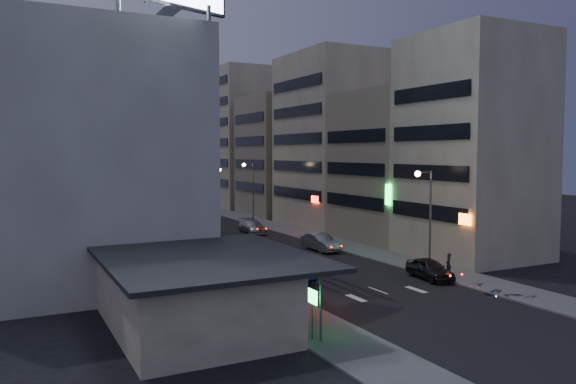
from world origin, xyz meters
TOP-DOWN VIEW (x-y plane):
  - ground at (0.00, 0.00)m, footprint 180.00×180.00m
  - sidewalk_left at (-8.00, 30.00)m, footprint 4.00×120.00m
  - sidewalk_right at (8.00, 30.00)m, footprint 4.00×120.00m
  - food_court at (-13.90, 2.00)m, footprint 11.00×13.00m
  - white_building at (-17.00, 20.00)m, footprint 14.00×24.00m
  - shophouse_near at (15.00, 10.50)m, footprint 10.00×11.00m
  - shophouse_mid at (15.50, 22.00)m, footprint 11.00×12.00m
  - shophouse_far at (15.00, 35.00)m, footprint 10.00×14.00m
  - far_left_a at (-15.50, 45.00)m, footprint 11.00×10.00m
  - far_left_b at (-16.00, 58.00)m, footprint 12.00×10.00m
  - far_right_a at (15.50, 50.00)m, footprint 11.00×12.00m
  - far_right_b at (16.00, 64.00)m, footprint 12.00×12.00m
  - street_lamp_right_near at (5.90, 6.00)m, footprint 1.60×0.44m
  - street_lamp_left at (-5.90, 22.00)m, footprint 1.60×0.44m
  - street_lamp_right_far at (5.90, 40.00)m, footprint 1.60×0.44m
  - parked_car_right_near at (5.56, 5.12)m, footprint 2.45×4.80m
  - parked_car_right_mid at (4.42, 19.40)m, footprint 1.88×5.06m
  - parked_car_left at (-3.63, 34.08)m, footprint 2.55×5.36m
  - parked_car_right_far at (3.27, 33.38)m, footprint 2.54×5.54m
  - road_car_blue at (-4.04, 9.51)m, footprint 2.18×5.00m
  - road_car_silver at (-3.24, 14.91)m, footprint 2.25×4.87m
  - person at (7.47, 5.18)m, footprint 0.72×0.70m
  - scooter_black_a at (7.51, -1.49)m, footprint 1.21×1.80m
  - scooter_silver_a at (8.03, -1.92)m, footprint 0.91×1.73m
  - scooter_blue at (6.90, 0.03)m, footprint 1.08×1.70m
  - scooter_black_b at (7.20, 0.26)m, footprint 1.00×1.72m
  - scooter_silver_b at (7.40, 2.18)m, footprint 1.18×1.90m

SIDE VIEW (x-z plane):
  - ground at x=0.00m, z-range 0.00..0.00m
  - sidewalk_left at x=-8.00m, z-range 0.00..0.12m
  - sidewalk_right at x=8.00m, z-range 0.00..0.12m
  - scooter_blue at x=6.90m, z-range 0.12..1.11m
  - scooter_black_b at x=7.20m, z-range 0.12..1.12m
  - scooter_silver_a at x=8.03m, z-range 0.12..1.13m
  - scooter_black_a at x=7.51m, z-range 0.12..1.17m
  - scooter_silver_b at x=7.40m, z-range 0.12..1.22m
  - road_car_silver at x=-3.24m, z-range 0.00..1.38m
  - parked_car_left at x=-3.63m, z-range 0.00..1.48m
  - parked_car_right_near at x=5.56m, z-range 0.00..1.57m
  - parked_car_right_far at x=3.27m, z-range 0.00..1.57m
  - road_car_blue at x=-4.04m, z-range 0.00..1.60m
  - parked_car_right_mid at x=4.42m, z-range 0.00..1.65m
  - person at x=7.47m, z-range 0.12..1.78m
  - food_court at x=-13.90m, z-range 0.05..3.92m
  - street_lamp_right_near at x=5.90m, z-range 1.35..9.37m
  - street_lamp_left at x=-5.90m, z-range 1.35..9.37m
  - street_lamp_right_far at x=5.90m, z-range 1.35..9.37m
  - far_left_b at x=-16.00m, z-range 0.00..15.00m
  - shophouse_mid at x=15.50m, z-range 0.00..16.00m
  - white_building at x=-17.00m, z-range 0.00..18.00m
  - far_right_a at x=15.50m, z-range 0.00..18.00m
  - shophouse_near at x=15.00m, z-range 0.00..20.00m
  - far_left_a at x=-15.50m, z-range 0.00..20.00m
  - shophouse_far at x=15.00m, z-range 0.00..22.00m
  - far_right_b at x=16.00m, z-range 0.00..24.00m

